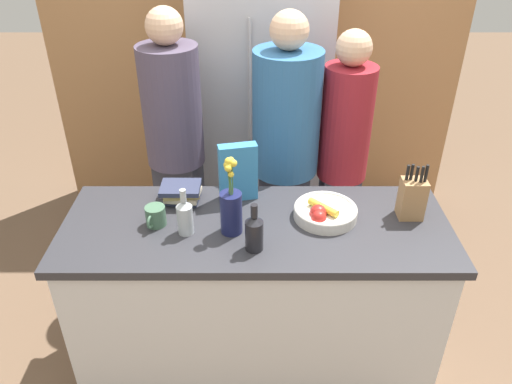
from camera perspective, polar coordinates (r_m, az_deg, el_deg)
The scene contains 15 objects.
ground_plane at distance 2.88m, azimuth 0.00°, elevation -18.59°, with size 14.00×14.00×0.00m, color brown.
kitchen_island at distance 2.55m, azimuth 0.00°, elevation -12.03°, with size 1.76×0.66×0.91m.
back_wall_wood at distance 3.69m, azimuth -0.07°, elevation 17.40°, with size 2.96×0.12×2.60m.
refrigerator at distance 3.45m, azimuth 0.46°, elevation 10.35°, with size 0.87×0.62×1.91m.
fruit_bowl at distance 2.30m, azimuth 7.84°, elevation -2.26°, with size 0.29×0.29×0.09m.
knife_block at distance 2.36m, azimuth 17.40°, elevation -0.60°, with size 0.11×0.09×0.27m.
flower_vase at distance 2.15m, azimuth -2.86°, elevation -1.85°, with size 0.10×0.10×0.36m.
cereal_box at distance 2.37m, azimuth -2.07°, elevation 2.26°, with size 0.19×0.10×0.29m.
coffee_mug at distance 2.27m, azimuth -11.42°, elevation -2.74°, with size 0.09×0.13×0.09m.
book_stack at distance 2.41m, azimuth -8.49°, elevation -0.07°, with size 0.19×0.16×0.09m.
bottle_oil at distance 2.18m, azimuth -8.12°, elevation -2.76°, with size 0.07×0.07×0.22m.
bottle_vinegar at distance 2.06m, azimuth -0.19°, elevation -4.58°, with size 0.08×0.08×0.22m.
person_at_sink at distance 2.94m, azimuth -9.28°, elevation 5.96°, with size 0.33×0.33×1.70m.
person_in_blue at distance 2.81m, azimuth 3.33°, elevation 4.97°, with size 0.37×0.37×1.71m.
person_in_red_tee at distance 2.88m, azimuth 9.89°, elevation 4.42°, with size 0.28×0.28×1.61m.
Camera 1 is at (-0.00, -1.83, 2.22)m, focal length 35.00 mm.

